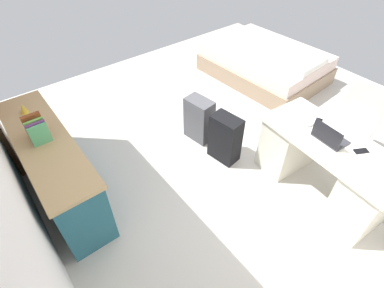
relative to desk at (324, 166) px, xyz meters
name	(u,v)px	position (x,y,z in m)	size (l,w,h in m)	color
ground_plane	(234,143)	(1.12, 0.19, -0.38)	(5.91, 5.91, 0.00)	beige
desk	(324,166)	(0.00, 0.00, 0.00)	(1.49, 0.77, 0.72)	silver
office_chair	(352,127)	(0.15, -0.78, 0.04)	(0.52, 0.52, 0.94)	black
credenza	(55,168)	(1.71, 2.26, 0.02)	(1.80, 0.48, 0.80)	#235B6B
bed	(265,63)	(2.06, -1.41, -0.13)	(1.98, 1.51, 0.58)	gray
suitcase_black	(225,138)	(1.02, 0.48, -0.07)	(0.36, 0.22, 0.61)	black
suitcase_spare_grey	(199,119)	(1.51, 0.48, -0.08)	(0.36, 0.22, 0.59)	#4C4C51
laptop	(329,137)	(0.06, 0.04, 0.39)	(0.33, 0.24, 0.21)	#333338
computer_mouse	(310,124)	(0.31, -0.03, 0.36)	(0.06, 0.10, 0.03)	white
cell_phone_near_laptop	(361,151)	(-0.23, -0.08, 0.35)	(0.07, 0.14, 0.01)	black
cell_phone_by_mouse	(318,122)	(0.29, -0.14, 0.35)	(0.07, 0.14, 0.01)	black
book_row	(36,129)	(1.74, 2.27, 0.53)	(0.23, 0.17, 0.24)	#4EA068
figurine_small	(23,109)	(2.24, 2.27, 0.48)	(0.08, 0.08, 0.11)	gold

